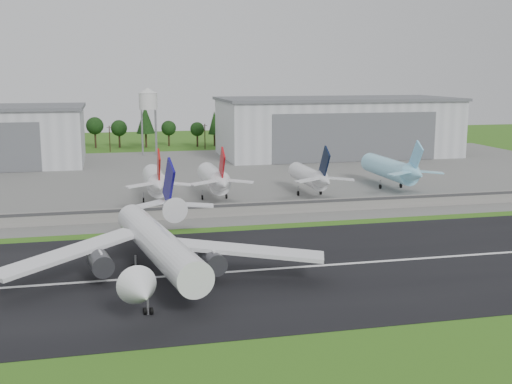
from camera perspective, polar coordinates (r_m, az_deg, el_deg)
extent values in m
plane|color=#316217|center=(109.09, -0.29, -8.66)|extent=(600.00, 600.00, 0.00)
cube|color=black|center=(118.35, -1.37, -7.08)|extent=(320.00, 60.00, 0.10)
cube|color=white|center=(118.33, -1.37, -7.05)|extent=(220.00, 1.00, 0.02)
cube|color=slate|center=(224.51, -7.06, 1.31)|extent=(320.00, 150.00, 0.10)
cube|color=gray|center=(160.79, -4.62, -1.73)|extent=(240.00, 0.50, 3.50)
cube|color=#38383A|center=(160.24, -4.61, -1.31)|extent=(240.00, 0.12, 0.70)
cube|color=silver|center=(283.88, 7.18, 5.67)|extent=(100.00, 45.00, 24.00)
cube|color=#595B60|center=(283.09, 7.24, 8.21)|extent=(102.00, 47.00, 1.20)
cube|color=#595B60|center=(263.00, 8.87, 4.82)|extent=(70.00, 0.30, 19.68)
cylinder|color=#99999E|center=(284.03, -10.05, 5.19)|extent=(0.50, 0.50, 20.00)
cylinder|color=#99999E|center=(290.36, -8.93, 5.34)|extent=(0.50, 0.50, 20.00)
cylinder|color=silver|center=(286.28, -9.57, 7.95)|extent=(8.00, 8.00, 7.00)
cone|color=silver|center=(286.11, -9.60, 8.89)|extent=(8.40, 8.40, 2.40)
cylinder|color=white|center=(114.67, -8.68, -4.58)|extent=(13.21, 44.34, 5.80)
cone|color=white|center=(90.91, -10.16, -8.69)|extent=(6.74, 6.90, 5.80)
cone|color=white|center=(140.07, -7.69, -1.27)|extent=(6.96, 9.81, 5.51)
cube|color=#110B69|center=(138.60, -7.76, 0.83)|extent=(2.12, 9.49, 11.13)
cube|color=white|center=(112.48, -1.11, -5.18)|extent=(28.30, 13.96, 2.65)
cylinder|color=#333338|center=(111.44, -3.92, -6.21)|extent=(4.68, 6.07, 3.80)
cube|color=white|center=(139.20, -5.66, -1.13)|extent=(9.37, 4.45, 0.98)
cube|color=white|center=(115.40, -16.23, -5.20)|extent=(25.48, 21.50, 2.65)
cylinder|color=#333338|center=(113.31, -13.63, -6.21)|extent=(4.68, 6.07, 3.80)
cube|color=white|center=(139.99, -9.75, -1.17)|extent=(9.46, 7.03, 0.98)
cube|color=#99999E|center=(112.12, -8.81, -7.33)|extent=(14.97, 31.27, 3.20)
cylinder|color=black|center=(119.52, -10.64, -6.68)|extent=(0.65, 1.55, 1.50)
cylinder|color=white|center=(183.36, -8.96, 1.04)|extent=(5.89, 24.00, 5.89)
cone|color=white|center=(167.95, -8.58, 0.52)|extent=(5.60, 7.00, 5.60)
cube|color=#A8100C|center=(167.68, -8.64, 2.17)|extent=(0.45, 8.59, 10.02)
cylinder|color=#99999E|center=(181.98, -9.98, -0.49)|extent=(0.32, 0.32, 3.00)
cylinder|color=#99999E|center=(182.45, -7.78, -0.39)|extent=(0.32, 0.32, 3.00)
cylinder|color=black|center=(182.11, -9.97, -0.70)|extent=(0.40, 1.40, 1.40)
cylinder|color=white|center=(185.23, -3.84, 1.25)|extent=(5.93, 24.00, 5.93)
cone|color=white|center=(169.99, -3.00, 0.76)|extent=(5.64, 7.00, 5.64)
cube|color=#A90D14|center=(169.72, -3.05, 2.38)|extent=(0.45, 8.59, 10.02)
cylinder|color=#99999E|center=(183.54, -4.80, -0.27)|extent=(0.32, 0.32, 3.00)
cylinder|color=#99999E|center=(184.65, -2.65, -0.17)|extent=(0.32, 0.32, 3.00)
cylinder|color=black|center=(183.68, -4.79, -0.48)|extent=(0.40, 1.40, 1.40)
cylinder|color=white|center=(191.85, 4.61, 1.44)|extent=(5.11, 24.00, 5.11)
cone|color=white|center=(177.18, 6.13, 0.98)|extent=(4.85, 7.00, 4.85)
cube|color=black|center=(176.92, 6.11, 2.54)|extent=(0.45, 8.59, 10.02)
cylinder|color=#99999E|center=(189.64, 3.77, 0.10)|extent=(0.32, 0.32, 3.00)
cylinder|color=#99999E|center=(191.75, 5.77, 0.19)|extent=(0.32, 0.32, 3.00)
cylinder|color=black|center=(189.76, 3.77, -0.11)|extent=(0.40, 1.40, 1.40)
cylinder|color=#93E0FF|center=(206.54, 11.70, 2.07)|extent=(6.28, 30.00, 6.28)
cone|color=#93E0FF|center=(189.95, 14.03, 1.55)|extent=(5.97, 7.00, 5.97)
cube|color=#7CD0FF|center=(189.72, 14.02, 3.00)|extent=(0.45, 8.59, 10.02)
cylinder|color=#99999E|center=(204.04, 10.99, 0.67)|extent=(0.32, 0.32, 3.00)
cylinder|color=#99999E|center=(206.96, 12.76, 0.74)|extent=(0.32, 0.32, 3.00)
cylinder|color=black|center=(204.16, 10.98, 0.48)|extent=(0.40, 1.40, 1.40)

